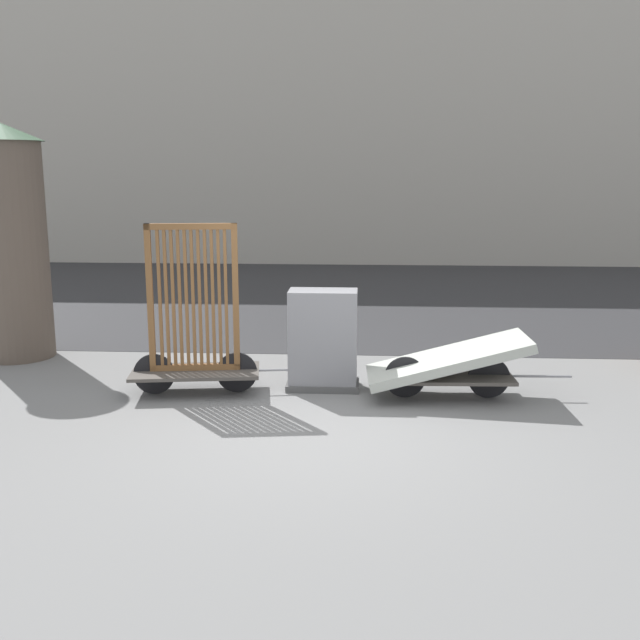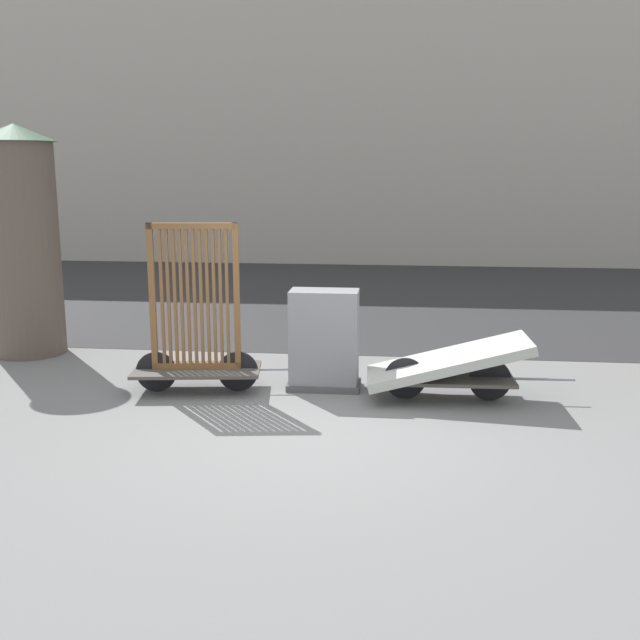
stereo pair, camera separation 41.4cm
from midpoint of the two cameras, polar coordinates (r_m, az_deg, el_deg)
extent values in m
plane|color=slate|center=(7.74, 0.51, -8.54)|extent=(60.00, 60.00, 0.00)
cube|color=#2D2D30|center=(15.68, 3.53, 1.85)|extent=(56.00, 10.02, 0.01)
cube|color=#B2ADA3|center=(22.54, 4.60, 16.33)|extent=(48.00, 4.00, 9.03)
cube|color=#4C4742|center=(9.11, -8.06, -3.80)|extent=(1.59, 0.91, 0.04)
cylinder|color=black|center=(9.07, -4.98, -3.92)|extent=(0.49, 0.10, 0.49)
cylinder|color=black|center=(9.18, -11.10, -3.90)|extent=(0.49, 0.10, 0.49)
cylinder|color=gray|center=(9.05, -1.09, -3.78)|extent=(0.70, 0.12, 0.03)
cube|color=brown|center=(9.09, -8.07, -3.46)|extent=(1.06, 0.21, 0.07)
cube|color=brown|center=(8.81, -8.38, 7.10)|extent=(1.06, 0.21, 0.07)
cube|color=brown|center=(8.99, -11.37, 1.71)|extent=(0.08, 0.08, 1.74)
cube|color=brown|center=(8.87, -5.04, 1.76)|extent=(0.08, 0.08, 1.74)
cube|color=brown|center=(8.97, -10.67, 1.71)|extent=(0.04, 0.05, 1.67)
cube|color=brown|center=(8.96, -10.18, 1.72)|extent=(0.04, 0.05, 1.67)
cube|color=brown|center=(8.94, -9.69, 1.72)|extent=(0.04, 0.05, 1.67)
cube|color=brown|center=(8.93, -9.21, 1.73)|extent=(0.04, 0.05, 1.67)
cube|color=brown|center=(8.92, -8.72, 1.73)|extent=(0.04, 0.05, 1.67)
cube|color=brown|center=(8.91, -8.22, 1.74)|extent=(0.04, 0.05, 1.67)
cube|color=brown|center=(8.91, -7.73, 1.74)|extent=(0.04, 0.05, 1.67)
cube|color=brown|center=(8.90, -7.24, 1.75)|extent=(0.04, 0.05, 1.67)
cube|color=brown|center=(8.89, -6.75, 1.75)|extent=(0.04, 0.05, 1.67)
cube|color=brown|center=(8.88, -6.25, 1.75)|extent=(0.04, 0.05, 1.67)
cube|color=brown|center=(8.88, -5.76, 1.76)|extent=(0.04, 0.05, 1.67)
cube|color=#4C4742|center=(8.87, 11.01, -4.33)|extent=(1.53, 0.77, 0.04)
cylinder|color=black|center=(8.95, 14.13, -4.46)|extent=(0.49, 0.05, 0.49)
cylinder|color=black|center=(8.83, 7.84, -4.43)|extent=(0.49, 0.05, 0.49)
cylinder|color=gray|center=(9.07, 17.97, -4.33)|extent=(0.70, 0.06, 0.03)
cube|color=#B2B7AD|center=(8.82, 11.06, -3.10)|extent=(1.90, 0.94, 0.59)
cube|color=#4C4C4C|center=(9.21, 1.61, -4.96)|extent=(0.88, 0.50, 0.08)
cube|color=gray|center=(9.06, 1.63, -1.52)|extent=(0.82, 0.44, 1.22)
cylinder|color=brown|center=(11.37, -20.73, 5.01)|extent=(1.01, 1.01, 3.01)
cone|color=#335138|center=(11.32, -21.33, 13.18)|extent=(1.14, 1.14, 0.24)
camera|label=1|loc=(0.21, -88.64, 0.28)|focal=42.00mm
camera|label=2|loc=(0.21, 91.36, -0.28)|focal=42.00mm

